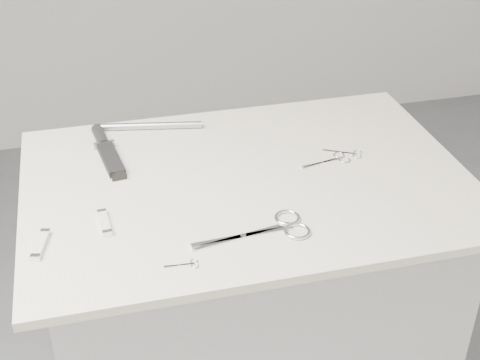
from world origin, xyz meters
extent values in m
cube|color=#B7B7B5|center=(0.00, 0.00, 0.45)|extent=(0.90, 0.60, 0.90)
cube|color=beige|center=(0.00, 0.00, 0.91)|extent=(1.00, 0.70, 0.02)
cube|color=silver|center=(-0.06, -0.21, 0.92)|extent=(0.21, 0.06, 0.00)
cylinder|color=silver|center=(-0.06, -0.21, 0.92)|extent=(0.01, 0.01, 0.01)
torus|color=silver|center=(0.04, -0.17, 0.92)|extent=(0.05, 0.05, 0.01)
torus|color=silver|center=(0.04, -0.22, 0.92)|extent=(0.05, 0.05, 0.01)
cube|color=silver|center=(0.19, 0.02, 0.92)|extent=(0.11, 0.04, 0.00)
cylinder|color=silver|center=(0.19, 0.02, 0.92)|extent=(0.01, 0.01, 0.00)
torus|color=silver|center=(0.24, 0.04, 0.92)|extent=(0.03, 0.03, 0.00)
torus|color=silver|center=(0.24, 0.02, 0.92)|extent=(0.03, 0.03, 0.00)
cube|color=silver|center=(0.24, 0.06, 0.92)|extent=(0.08, 0.05, 0.00)
cylinder|color=silver|center=(0.24, 0.06, 0.92)|extent=(0.00, 0.00, 0.00)
torus|color=silver|center=(0.29, 0.05, 0.92)|extent=(0.02, 0.02, 0.00)
torus|color=silver|center=(0.28, 0.03, 0.92)|extent=(0.02, 0.02, 0.00)
cube|color=silver|center=(-0.20, -0.27, 0.92)|extent=(0.06, 0.01, 0.00)
cylinder|color=silver|center=(-0.20, -0.27, 0.92)|extent=(0.00, 0.00, 0.00)
torus|color=silver|center=(-0.17, -0.26, 0.92)|extent=(0.02, 0.02, 0.00)
torus|color=silver|center=(-0.17, -0.28, 0.92)|extent=(0.02, 0.02, 0.00)
cube|color=black|center=(-0.29, 0.15, 0.93)|extent=(0.06, 0.15, 0.02)
cube|color=#9A9CA2|center=(-0.30, 0.22, 0.93)|extent=(0.05, 0.02, 0.02)
cylinder|color=black|center=(-0.31, 0.26, 0.93)|extent=(0.04, 0.09, 0.03)
cube|color=beige|center=(-0.45, -0.14, 0.93)|extent=(0.04, 0.09, 0.01)
cube|color=silver|center=(-0.44, -0.11, 0.93)|extent=(0.02, 0.01, 0.01)
cube|color=silver|center=(-0.46, -0.18, 0.93)|extent=(0.02, 0.01, 0.01)
cube|color=beige|center=(-0.33, -0.10, 0.93)|extent=(0.02, 0.08, 0.01)
cube|color=silver|center=(-0.33, -0.06, 0.93)|extent=(0.02, 0.01, 0.01)
cube|color=silver|center=(-0.32, -0.14, 0.93)|extent=(0.02, 0.01, 0.01)
cylinder|color=#9A9CA2|center=(-0.19, 0.29, 0.93)|extent=(0.27, 0.07, 0.02)
camera|label=1|loc=(-0.33, -1.23, 1.72)|focal=50.00mm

